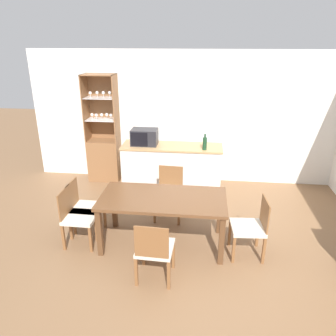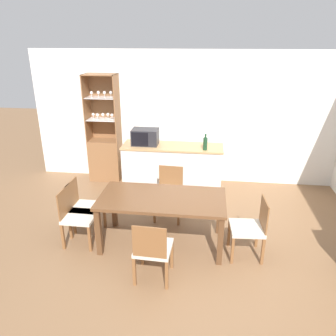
% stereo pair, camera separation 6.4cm
% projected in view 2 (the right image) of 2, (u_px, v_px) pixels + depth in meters
% --- Properties ---
extents(ground_plane, '(18.00, 18.00, 0.00)m').
position_uv_depth(ground_plane, '(194.00, 257.00, 4.40)').
color(ground_plane, brown).
extents(wall_back, '(6.80, 0.06, 2.55)m').
position_uv_depth(wall_back, '(203.00, 119.00, 6.35)').
color(wall_back, white).
rests_on(wall_back, ground_plane).
extents(kitchen_counter, '(1.81, 0.58, 0.93)m').
position_uv_depth(kitchen_counter, '(172.00, 169.00, 6.06)').
color(kitchen_counter, silver).
rests_on(kitchen_counter, ground_plane).
extents(display_cabinet, '(0.62, 0.39, 2.11)m').
position_uv_depth(display_cabinet, '(105.00, 150.00, 6.63)').
color(display_cabinet, brown).
rests_on(display_cabinet, ground_plane).
extents(dining_table, '(1.72, 0.86, 0.73)m').
position_uv_depth(dining_table, '(162.00, 203.00, 4.47)').
color(dining_table, brown).
rests_on(dining_table, ground_plane).
extents(dining_chair_head_far, '(0.45, 0.45, 0.83)m').
position_uv_depth(dining_chair_head_far, '(169.00, 193.00, 5.25)').
color(dining_chair_head_far, beige).
rests_on(dining_chair_head_far, ground_plane).
extents(dining_chair_head_near, '(0.44, 0.44, 0.83)m').
position_uv_depth(dining_chair_head_near, '(153.00, 249.00, 3.85)').
color(dining_chair_head_near, beige).
rests_on(dining_chair_head_near, ground_plane).
extents(dining_chair_side_right_near, '(0.45, 0.45, 0.83)m').
position_uv_depth(dining_chair_side_right_near, '(250.00, 227.00, 4.29)').
color(dining_chair_side_right_near, beige).
rests_on(dining_chair_side_right_near, ground_plane).
extents(dining_chair_side_left_far, '(0.43, 0.43, 0.83)m').
position_uv_depth(dining_chair_side_left_far, '(84.00, 207.00, 4.81)').
color(dining_chair_side_left_far, beige).
rests_on(dining_chair_side_left_far, ground_plane).
extents(dining_chair_side_left_near, '(0.43, 0.43, 0.83)m').
position_uv_depth(dining_chair_side_left_near, '(77.00, 216.00, 4.57)').
color(dining_chair_side_left_near, beige).
rests_on(dining_chair_side_left_near, ground_plane).
extents(microwave, '(0.47, 0.33, 0.29)m').
position_uv_depth(microwave, '(145.00, 137.00, 5.91)').
color(microwave, '#232328').
rests_on(microwave, kitchen_counter).
extents(wine_bottle, '(0.07, 0.07, 0.29)m').
position_uv_depth(wine_bottle, '(205.00, 143.00, 5.63)').
color(wine_bottle, '#193D23').
rests_on(wine_bottle, kitchen_counter).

